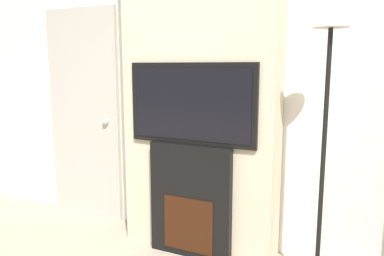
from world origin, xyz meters
TOP-DOWN VIEW (x-y plane):
  - wall_back at (0.00, 2.03)m, footprint 6.00×0.06m
  - chimney_breast at (0.00, 1.84)m, footprint 1.26×0.32m
  - fireplace at (0.00, 1.68)m, footprint 0.67×0.15m
  - television at (0.00, 1.68)m, footprint 1.04×0.07m
  - floor_lamp at (0.97, 1.59)m, footprint 0.25×0.25m
  - entry_door at (-1.32, 1.97)m, footprint 0.83×0.09m

SIDE VIEW (x-z plane):
  - fireplace at x=0.00m, z-range 0.00..0.90m
  - entry_door at x=-1.32m, z-range 0.00..2.05m
  - television at x=0.00m, z-range 0.91..1.53m
  - floor_lamp at x=0.97m, z-range 0.34..2.17m
  - wall_back at x=0.00m, z-range 0.00..2.70m
  - chimney_breast at x=0.00m, z-range 0.00..2.70m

